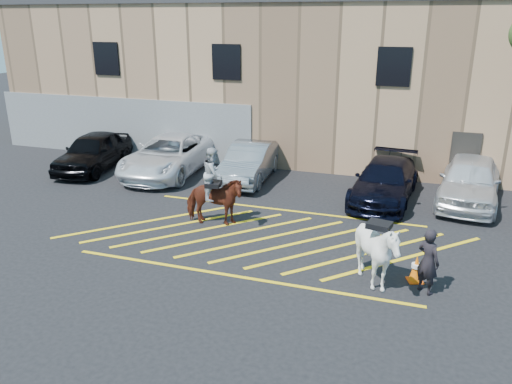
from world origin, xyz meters
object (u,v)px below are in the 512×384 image
(mounted_bay, at_px, (214,195))
(traffic_cone, at_px, (416,268))
(car_white_pickup, at_px, (169,155))
(handler, at_px, (428,261))
(car_silver_sedan, at_px, (250,162))
(saddled_white, at_px, (377,252))
(car_blue_suv, at_px, (385,181))
(car_black_suv, at_px, (93,151))
(car_white_suv, at_px, (470,180))

(mounted_bay, relative_size, traffic_cone, 3.55)
(car_white_pickup, distance_m, handler, 12.74)
(car_silver_sedan, xyz_separation_m, saddled_white, (5.82, -7.36, 0.18))
(car_white_pickup, bearing_deg, traffic_cone, -34.09)
(mounted_bay, bearing_deg, handler, -19.30)
(car_blue_suv, height_order, saddled_white, saddled_white)
(car_silver_sedan, bearing_deg, car_black_suv, -176.59)
(car_white_pickup, height_order, mounted_bay, mounted_bay)
(car_white_pickup, relative_size, handler, 3.46)
(handler, bearing_deg, car_black_suv, 14.27)
(handler, bearing_deg, car_blue_suv, -37.82)
(car_white_pickup, relative_size, traffic_cone, 7.92)
(car_blue_suv, height_order, car_white_suv, car_white_suv)
(car_white_pickup, bearing_deg, car_blue_suv, -5.22)
(handler, bearing_deg, mounted_bay, 19.75)
(car_silver_sedan, bearing_deg, handler, -48.42)
(car_silver_sedan, distance_m, saddled_white, 9.38)
(car_silver_sedan, xyz_separation_m, handler, (7.03, -7.25, 0.08))
(car_black_suv, distance_m, car_blue_suv, 12.60)
(saddled_white, distance_m, traffic_cone, 1.27)
(car_white_suv, bearing_deg, car_black_suv, -170.35)
(car_black_suv, xyz_separation_m, traffic_cone, (13.87, -6.05, -0.45))
(mounted_bay, relative_size, saddled_white, 1.32)
(car_white_pickup, xyz_separation_m, mounted_bay, (4.07, -4.71, 0.24))
(car_black_suv, bearing_deg, handler, -31.92)
(handler, bearing_deg, car_silver_sedan, -6.83)
(traffic_cone, bearing_deg, car_black_suv, 156.45)
(car_silver_sedan, xyz_separation_m, car_blue_suv, (5.52, -0.77, -0.04))
(car_white_suv, distance_m, handler, 7.26)
(car_white_pickup, xyz_separation_m, car_white_suv, (12.06, 0.11, 0.05))
(handler, height_order, traffic_cone, handler)
(car_white_pickup, height_order, saddled_white, saddled_white)
(car_white_pickup, xyz_separation_m, saddled_white, (9.42, -7.11, 0.14))
(car_black_suv, distance_m, mounted_bay, 8.65)
(saddled_white, bearing_deg, mounted_bay, 155.83)
(car_blue_suv, xyz_separation_m, saddled_white, (0.30, -6.59, 0.22))
(handler, distance_m, traffic_cone, 0.71)
(car_white_suv, distance_m, saddled_white, 7.69)
(car_white_pickup, relative_size, mounted_bay, 2.23)
(handler, relative_size, traffic_cone, 2.29)
(car_silver_sedan, distance_m, traffic_cone, 9.61)
(car_white_suv, height_order, saddled_white, saddled_white)
(car_black_suv, relative_size, car_white_pickup, 0.83)
(car_silver_sedan, distance_m, handler, 10.10)
(car_white_pickup, distance_m, car_blue_suv, 9.14)
(car_white_pickup, height_order, car_white_suv, car_white_suv)
(car_white_suv, bearing_deg, handler, -93.88)
(car_black_suv, bearing_deg, traffic_cone, -30.68)
(car_white_suv, distance_m, mounted_bay, 9.33)
(car_white_suv, height_order, traffic_cone, car_white_suv)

